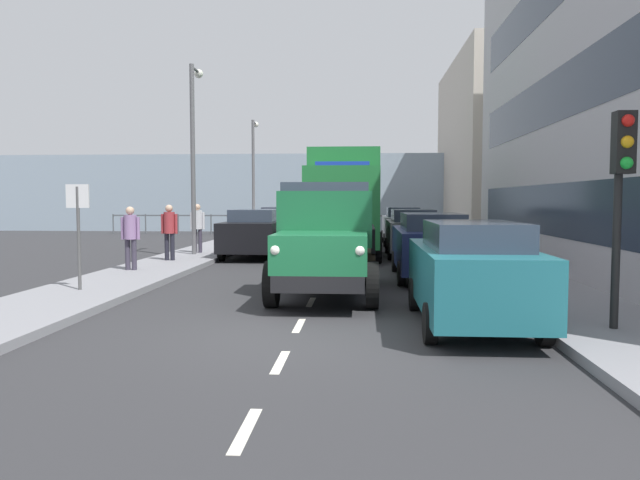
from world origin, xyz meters
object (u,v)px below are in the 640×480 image
Objects in this scene: car_navy_kerbside_1 at (431,245)px; lamp_post_far at (254,166)px; lorry_cargo_green at (345,200)px; pedestrian_couple_b at (169,228)px; car_teal_kerbside_near at (471,272)px; pedestrian_in_dark_coat at (197,224)px; pedestrian_with_bag at (130,233)px; car_silver_kerbside_3 at (402,225)px; car_grey_kerbside_2 at (412,232)px; car_black_oppositeside_0 at (255,232)px; traffic_light_near at (622,172)px; lamp_post_promenade at (194,142)px; street_sign at (78,218)px; car_white_oppositeside_2 at (296,220)px; truck_vintage_green at (326,242)px; car_maroon_oppositeside_1 at (280,225)px.

lamp_post_far is at bearing -66.20° from car_navy_kerbside_1.
lorry_cargo_green is 1.29× the size of lamp_post_far.
car_navy_kerbside_1 is at bearing 160.72° from pedestrian_couple_b.
pedestrian_in_dark_coat is at bearing -56.16° from car_teal_kerbside_near.
pedestrian_in_dark_coat reaches higher than pedestrian_with_bag.
lorry_cargo_green reaches higher than car_silver_kerbside_3.
lamp_post_far reaches higher than car_grey_kerbside_2.
car_black_oppositeside_0 is 0.69× the size of lamp_post_far.
lorry_cargo_green reaches higher than traffic_light_near.
traffic_light_near is at bearing 96.04° from car_silver_kerbside_3.
lamp_post_promenade is at bearing 9.36° from car_black_oppositeside_0.
lamp_post_far is (9.92, -24.87, 1.48)m from traffic_light_near.
street_sign reaches higher than pedestrian_couple_b.
pedestrian_with_bag is 5.46m from pedestrian_in_dark_coat.
lorry_cargo_green is 11.43m from street_sign.
lorry_cargo_green is 1.24× the size of lamp_post_promenade.
street_sign is at bearing 89.36° from lamp_post_promenade.
car_teal_kerbside_near is 6.02m from car_navy_kerbside_1.
traffic_light_near is (-4.44, 13.42, 0.40)m from lorry_cargo_green.
car_black_oppositeside_0 is 2.49× the size of pedestrian_couple_b.
pedestrian_couple_b is at bearing 49.03° from car_silver_kerbside_3.
car_grey_kerbside_2 is at bearing -90.00° from car_navy_kerbside_1.
car_silver_kerbside_3 is at bearing -138.80° from lamp_post_promenade.
lorry_cargo_green is 12.84m from lamp_post_far.
car_navy_kerbside_1 is 19.63m from car_white_oppositeside_2.
lorry_cargo_green is at bearing -90.62° from truck_vintage_green.
pedestrian_in_dark_coat is (5.20, -8.81, 0.01)m from truck_vintage_green.
traffic_light_near is at bearing 145.35° from pedestrian_with_bag.
car_teal_kerbside_near is 2.46× the size of pedestrian_couple_b.
pedestrian_couple_b is at bearing 85.71° from lamp_post_promenade.
pedestrian_couple_b is 13.87m from traffic_light_near.
pedestrian_couple_b reaches higher than car_maroon_oppositeside_1.
truck_vintage_green is at bearing 97.96° from car_white_oppositeside_2.
lorry_cargo_green is 1.87× the size of car_black_oppositeside_0.
pedestrian_couple_b is 0.27× the size of lamp_post_promenade.
car_white_oppositeside_2 is (3.19, -12.26, -1.18)m from lorry_cargo_green.
car_silver_kerbside_3 is 2.46× the size of pedestrian_couple_b.
car_teal_kerbside_near and car_silver_kerbside_3 have the same top height.
truck_vintage_green is at bearing 51.78° from car_navy_kerbside_1.
car_maroon_oppositeside_1 is at bearing 90.00° from car_white_oppositeside_2.
lorry_cargo_green reaches higher than car_navy_kerbside_1.
traffic_light_near reaches higher than car_silver_kerbside_3.
pedestrian_with_bag is at bearing -31.10° from truck_vintage_green.
street_sign is at bearing -18.75° from traffic_light_near.
lamp_post_promenade is 8.97m from street_sign.
traffic_light_near is (-1.98, 6.88, 1.58)m from car_navy_kerbside_1.
lorry_cargo_green reaches higher than car_white_oppositeside_2.
car_teal_kerbside_near is 1.02× the size of car_grey_kerbside_2.
lorry_cargo_green reaches higher than car_teal_kerbside_near.
lorry_cargo_green reaches higher than pedestrian_in_dark_coat.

